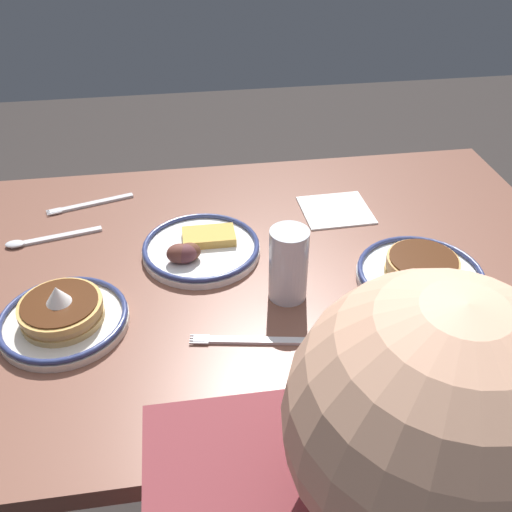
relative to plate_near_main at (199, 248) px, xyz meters
name	(u,v)px	position (x,y,z in m)	size (l,w,h in m)	color
ground_plane	(259,484)	(-0.11, 0.06, -0.76)	(6.00, 6.00, 0.00)	#312B29
dining_table	(260,296)	(-0.11, 0.06, -0.09)	(1.29, 0.88, 0.74)	brown
plate_near_main	(199,248)	(0.00, 0.00, 0.00)	(0.24, 0.24, 0.05)	white
plate_center_pancakes	(421,272)	(-0.41, 0.15, 0.00)	(0.24, 0.24, 0.05)	white
plate_far_companion	(63,316)	(0.24, 0.17, 0.01)	(0.22, 0.22, 0.08)	silver
drinking_glass	(288,268)	(-0.15, 0.15, 0.05)	(0.07, 0.07, 0.14)	silver
paper_napkin	(336,210)	(-0.31, -0.12, -0.01)	(0.15, 0.14, 0.00)	white
fork_near	(250,341)	(-0.06, 0.26, -0.01)	(0.20, 0.05, 0.01)	silver
fork_far	(90,204)	(0.23, -0.23, -0.01)	(0.19, 0.07, 0.01)	silver
tea_spoon	(40,240)	(0.32, -0.10, -0.01)	(0.19, 0.06, 0.01)	silver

